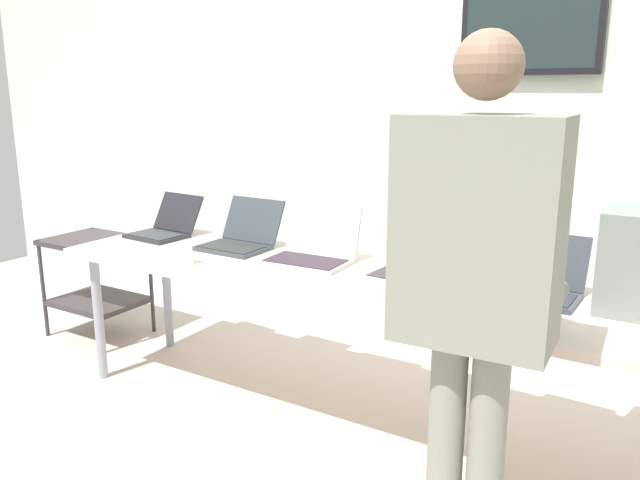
{
  "coord_description": "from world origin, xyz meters",
  "views": [
    {
      "loc": [
        1.27,
        -2.3,
        1.5
      ],
      "look_at": [
        -0.16,
        0.04,
        0.85
      ],
      "focal_mm": 35.17,
      "sensor_mm": 36.0,
      "label": 1
    }
  ],
  "objects_px": {
    "workbench": "(346,285)",
    "laptop_station_4": "(536,282)",
    "person": "(477,272)",
    "laptop_station_1": "(241,237)",
    "storage_cart": "(96,271)",
    "laptop_station_3": "(414,265)",
    "laptop_station_0": "(165,227)",
    "coffee_mug": "(184,254)",
    "laptop_station_2": "(313,249)"
  },
  "relations": [
    {
      "from": "workbench",
      "to": "laptop_station_4",
      "type": "height_order",
      "value": "laptop_station_4"
    },
    {
      "from": "laptop_station_4",
      "to": "person",
      "type": "relative_size",
      "value": 0.21
    },
    {
      "from": "laptop_station_1",
      "to": "storage_cart",
      "type": "xyz_separation_m",
      "value": [
        -1.17,
        0.03,
        -0.37
      ]
    },
    {
      "from": "laptop_station_1",
      "to": "person",
      "type": "height_order",
      "value": "person"
    },
    {
      "from": "workbench",
      "to": "laptop_station_3",
      "type": "distance_m",
      "value": 0.31
    },
    {
      "from": "workbench",
      "to": "laptop_station_0",
      "type": "height_order",
      "value": "laptop_station_0"
    },
    {
      "from": "workbench",
      "to": "laptop_station_0",
      "type": "relative_size",
      "value": 8.28
    },
    {
      "from": "workbench",
      "to": "laptop_station_1",
      "type": "height_order",
      "value": "laptop_station_1"
    },
    {
      "from": "laptop_station_1",
      "to": "laptop_station_4",
      "type": "distance_m",
      "value": 1.47
    },
    {
      "from": "laptop_station_3",
      "to": "laptop_station_1",
      "type": "bearing_deg",
      "value": 178.97
    },
    {
      "from": "laptop_station_0",
      "to": "coffee_mug",
      "type": "distance_m",
      "value": 0.63
    },
    {
      "from": "storage_cart",
      "to": "laptop_station_4",
      "type": "bearing_deg",
      "value": -0.75
    },
    {
      "from": "laptop_station_0",
      "to": "laptop_station_3",
      "type": "height_order",
      "value": "laptop_station_3"
    },
    {
      "from": "laptop_station_1",
      "to": "storage_cart",
      "type": "relative_size",
      "value": 0.57
    },
    {
      "from": "laptop_station_2",
      "to": "laptop_station_3",
      "type": "bearing_deg",
      "value": 2.01
    },
    {
      "from": "laptop_station_2",
      "to": "coffee_mug",
      "type": "relative_size",
      "value": 3.99
    },
    {
      "from": "laptop_station_3",
      "to": "coffee_mug",
      "type": "height_order",
      "value": "laptop_station_3"
    },
    {
      "from": "laptop_station_0",
      "to": "laptop_station_1",
      "type": "xyz_separation_m",
      "value": [
        0.52,
        0.01,
        0.0
      ]
    },
    {
      "from": "storage_cart",
      "to": "laptop_station_2",
      "type": "bearing_deg",
      "value": -2.23
    },
    {
      "from": "laptop_station_2",
      "to": "laptop_station_4",
      "type": "distance_m",
      "value": 1.01
    },
    {
      "from": "laptop_station_2",
      "to": "coffee_mug",
      "type": "bearing_deg",
      "value": -143.59
    },
    {
      "from": "laptop_station_1",
      "to": "person",
      "type": "relative_size",
      "value": 0.21
    },
    {
      "from": "laptop_station_3",
      "to": "laptop_station_4",
      "type": "distance_m",
      "value": 0.51
    },
    {
      "from": "workbench",
      "to": "laptop_station_0",
      "type": "distance_m",
      "value": 1.23
    },
    {
      "from": "laptop_station_3",
      "to": "person",
      "type": "xyz_separation_m",
      "value": [
        0.5,
        -0.74,
        0.23
      ]
    },
    {
      "from": "laptop_station_2",
      "to": "workbench",
      "type": "bearing_deg",
      "value": -23.59
    },
    {
      "from": "laptop_station_1",
      "to": "coffee_mug",
      "type": "relative_size",
      "value": 3.6
    },
    {
      "from": "workbench",
      "to": "laptop_station_0",
      "type": "bearing_deg",
      "value": 173.9
    },
    {
      "from": "laptop_station_3",
      "to": "person",
      "type": "bearing_deg",
      "value": -56.27
    },
    {
      "from": "laptop_station_0",
      "to": "laptop_station_3",
      "type": "distance_m",
      "value": 1.48
    },
    {
      "from": "laptop_station_3",
      "to": "storage_cart",
      "type": "xyz_separation_m",
      "value": [
        -2.13,
        0.05,
        -0.37
      ]
    },
    {
      "from": "coffee_mug",
      "to": "storage_cart",
      "type": "relative_size",
      "value": 0.16
    },
    {
      "from": "coffee_mug",
      "to": "laptop_station_0",
      "type": "bearing_deg",
      "value": 142.78
    },
    {
      "from": "coffee_mug",
      "to": "laptop_station_3",
      "type": "bearing_deg",
      "value": 20.71
    },
    {
      "from": "person",
      "to": "coffee_mug",
      "type": "xyz_separation_m",
      "value": [
        -1.48,
        0.37,
        -0.23
      ]
    },
    {
      "from": "workbench",
      "to": "person",
      "type": "xyz_separation_m",
      "value": [
        0.76,
        -0.62,
        0.33
      ]
    },
    {
      "from": "laptop_station_0",
      "to": "laptop_station_4",
      "type": "distance_m",
      "value": 1.99
    },
    {
      "from": "laptop_station_3",
      "to": "coffee_mug",
      "type": "relative_size",
      "value": 3.74
    },
    {
      "from": "laptop_station_0",
      "to": "laptop_station_3",
      "type": "bearing_deg",
      "value": -0.34
    },
    {
      "from": "laptop_station_0",
      "to": "storage_cart",
      "type": "height_order",
      "value": "laptop_station_0"
    },
    {
      "from": "workbench",
      "to": "laptop_station_2",
      "type": "bearing_deg",
      "value": 156.41
    },
    {
      "from": "laptop_station_1",
      "to": "storage_cart",
      "type": "distance_m",
      "value": 1.23
    },
    {
      "from": "person",
      "to": "laptop_station_4",
      "type": "bearing_deg",
      "value": 89.09
    },
    {
      "from": "laptop_station_1",
      "to": "person",
      "type": "bearing_deg",
      "value": -27.56
    },
    {
      "from": "workbench",
      "to": "coffee_mug",
      "type": "xyz_separation_m",
      "value": [
        -0.72,
        -0.25,
        0.1
      ]
    },
    {
      "from": "person",
      "to": "laptop_station_0",
      "type": "bearing_deg",
      "value": 159.2
    },
    {
      "from": "laptop_station_1",
      "to": "laptop_station_2",
      "type": "xyz_separation_m",
      "value": [
        0.46,
        -0.03,
        0.0
      ]
    },
    {
      "from": "workbench",
      "to": "laptop_station_1",
      "type": "xyz_separation_m",
      "value": [
        -0.69,
        0.14,
        0.1
      ]
    },
    {
      "from": "laptop_station_1",
      "to": "laptop_station_4",
      "type": "relative_size",
      "value": 1.03
    },
    {
      "from": "laptop_station_1",
      "to": "laptop_station_4",
      "type": "xyz_separation_m",
      "value": [
        1.47,
        -0.01,
        -0.0
      ]
    }
  ]
}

